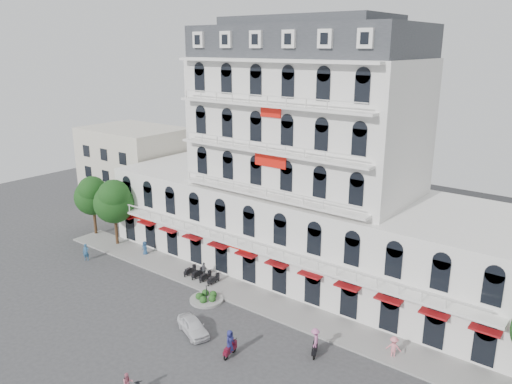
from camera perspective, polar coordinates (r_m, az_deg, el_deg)
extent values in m
plane|color=#38383A|center=(42.87, -8.32, -16.42)|extent=(120.00, 120.00, 0.00)
cube|color=gray|center=(48.54, -0.53, -11.93)|extent=(53.00, 4.00, 0.16)
cube|color=silver|center=(53.45, 5.45, -4.06)|extent=(45.00, 14.00, 9.00)
cube|color=silver|center=(50.68, 5.79, 7.67)|extent=(22.00, 12.00, 13.00)
cube|color=#2D3035|center=(50.10, 6.06, 16.75)|extent=(21.56, 11.76, 3.00)
cube|color=#2D3035|center=(50.15, 6.13, 18.92)|extent=(15.84, 8.64, 0.80)
cube|color=maroon|center=(48.10, 0.57, -7.67)|extent=(40.50, 1.00, 0.15)
cube|color=#B4130B|center=(46.15, 1.64, 3.73)|extent=(3.50, 0.10, 1.40)
cube|color=beige|center=(73.94, -13.65, 2.55)|extent=(14.00, 10.00, 12.00)
cylinder|color=gray|center=(48.28, -5.66, -12.14)|extent=(3.20, 3.20, 0.24)
cylinder|color=black|center=(47.91, -5.68, -11.32)|extent=(0.08, 0.08, 1.40)
sphere|color=#29541C|center=(47.69, -5.04, -12.05)|extent=(0.70, 0.70, 0.70)
sphere|color=#29541C|center=(48.41, -4.92, -11.59)|extent=(0.70, 0.70, 0.70)
sphere|color=#29541C|center=(48.73, -5.81, -11.41)|extent=(0.70, 0.70, 0.70)
sphere|color=#29541C|center=(48.22, -6.51, -11.75)|extent=(0.70, 0.70, 0.70)
sphere|color=#29541C|center=(47.58, -6.05, -12.15)|extent=(0.70, 0.70, 0.70)
cylinder|color=#382314|center=(66.36, -17.92, -3.20)|extent=(0.36, 0.36, 3.52)
sphere|color=#113812|center=(65.40, -18.17, -0.56)|extent=(4.48, 4.48, 4.48)
sphere|color=#113812|center=(64.56, -18.21, 0.18)|extent=(3.52, 3.52, 3.52)
sphere|color=#113812|center=(65.71, -18.20, 0.10)|extent=(3.20, 3.20, 3.20)
cylinder|color=#382314|center=(62.17, -15.67, -4.22)|extent=(0.36, 0.36, 3.74)
sphere|color=#113812|center=(61.09, -15.91, -1.23)|extent=(4.76, 4.76, 4.76)
sphere|color=#113812|center=(60.22, -15.93, -0.39)|extent=(3.74, 3.74, 3.74)
sphere|color=#113812|center=(61.38, -15.96, -0.49)|extent=(3.40, 3.40, 3.40)
imported|color=white|center=(43.31, -7.21, -14.97)|extent=(4.23, 2.93, 1.34)
imported|color=#C1667C|center=(37.16, -14.46, -20.36)|extent=(0.83, 0.90, 1.48)
cube|color=maroon|center=(40.41, -2.99, -17.57)|extent=(0.53, 1.53, 0.35)
torus|color=black|center=(40.94, -2.54, -17.52)|extent=(0.19, 0.61, 0.60)
torus|color=black|center=(40.19, -3.45, -18.26)|extent=(0.19, 0.61, 0.60)
imported|color=navy|center=(39.97, -3.01, -16.63)|extent=(0.67, 0.94, 1.79)
cube|color=black|center=(40.73, 6.72, -17.37)|extent=(0.95, 1.51, 0.35)
torus|color=black|center=(40.43, 6.62, -18.12)|extent=(0.36, 0.59, 0.60)
torus|color=black|center=(41.34, 6.80, -17.27)|extent=(0.36, 0.59, 0.60)
imported|color=#BC649C|center=(40.28, 6.76, -16.40)|extent=(1.13, 1.38, 1.85)
imported|color=navy|center=(58.75, -12.58, -6.29)|extent=(0.88, 0.62, 1.69)
imported|color=slate|center=(52.47, -5.97, -8.85)|extent=(0.96, 0.41, 1.64)
imported|color=pink|center=(41.37, 15.46, -16.74)|extent=(1.30, 0.95, 1.81)
imported|color=#2B5983|center=(59.14, -18.85, -6.53)|extent=(0.84, 0.79, 1.93)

